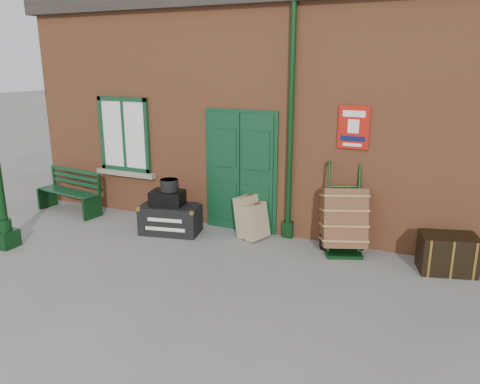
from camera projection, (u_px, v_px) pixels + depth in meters
The scene contains 10 objects.
ground at pixel (220, 261), 7.48m from camera, with size 80.00×80.00×0.00m, color gray.
station_building at pixel (293, 106), 9.96m from camera, with size 10.30×4.30×4.36m.
bench at pixel (71, 190), 9.83m from camera, with size 1.55×0.67×0.93m.
houdini_trunk at pixel (171, 219), 8.64m from camera, with size 1.07×0.59×0.53m, color black.
strongbox at pixel (167, 198), 8.55m from camera, with size 0.59×0.43×0.27m, color black.
hatbox at pixel (169, 185), 8.50m from camera, with size 0.32×0.32×0.21m, color black.
suitcase_back at pixel (249, 215), 8.48m from camera, with size 0.21×0.53×0.74m, color tan.
suitcase_front at pixel (256, 221), 8.34m from camera, with size 0.19×0.47×0.63m, color tan.
porter_trolley at pixel (343, 219), 7.73m from camera, with size 0.94×0.97×1.46m.
dark_trunk at pixel (448, 253), 7.02m from camera, with size 0.81×0.53×0.58m, color black.
Camera 1 is at (3.17, -6.15, 3.06)m, focal length 35.00 mm.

